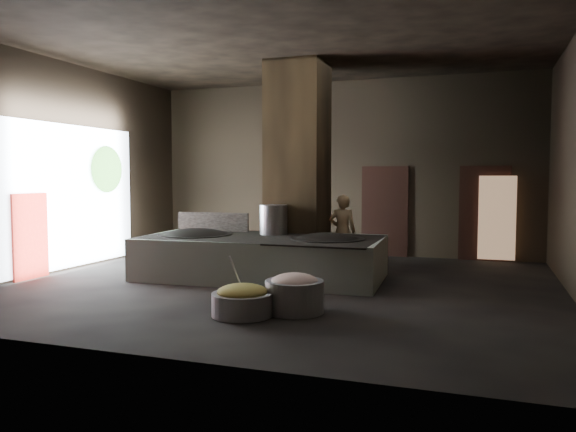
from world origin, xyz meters
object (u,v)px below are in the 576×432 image
at_px(wok_left, 195,238).
at_px(stock_pot, 273,220).
at_px(cook, 342,231).
at_px(veg_basin, 242,304).
at_px(wok_right, 327,243).
at_px(hearth_platform, 261,257).
at_px(meat_basin, 295,296).

distance_m(wok_left, stock_pot, 1.66).
distance_m(cook, veg_basin, 4.75).
bearing_deg(wok_right, hearth_platform, -177.88).
relative_size(cook, meat_basin, 1.86).
distance_m(hearth_platform, cook, 2.20).
xyz_separation_m(hearth_platform, cook, (1.23, 1.78, 0.40)).
distance_m(wok_right, veg_basin, 3.06).
bearing_deg(stock_pot, cook, 46.26).
bearing_deg(stock_pot, meat_basin, -63.97).
bearing_deg(hearth_platform, stock_pot, 81.84).
distance_m(hearth_platform, meat_basin, 2.92).
bearing_deg(stock_pot, veg_basin, -76.66).
height_order(hearth_platform, veg_basin, hearth_platform).
bearing_deg(wok_left, cook, 34.35).
relative_size(wok_left, veg_basin, 1.67).
xyz_separation_m(hearth_platform, wok_left, (-1.45, -0.05, 0.34)).
xyz_separation_m(wok_right, stock_pot, (-1.30, 0.50, 0.38)).
bearing_deg(wok_right, stock_pot, 158.96).
distance_m(wok_left, cook, 3.24).
height_order(wok_right, meat_basin, wok_right).
bearing_deg(hearth_platform, meat_basin, -61.29).
distance_m(wok_left, veg_basin, 3.73).
bearing_deg(meat_basin, wok_left, 140.83).
distance_m(veg_basin, meat_basin, 0.79).
relative_size(wok_right, cook, 0.86).
bearing_deg(wok_right, wok_left, -177.95).
height_order(wok_right, veg_basin, wok_right).
xyz_separation_m(wok_left, veg_basin, (2.32, -2.87, -0.58)).
bearing_deg(meat_basin, veg_basin, -146.21).
relative_size(hearth_platform, wok_left, 3.17).
bearing_deg(veg_basin, cook, 85.68).
xyz_separation_m(wok_right, meat_basin, (0.18, -2.53, -0.51)).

